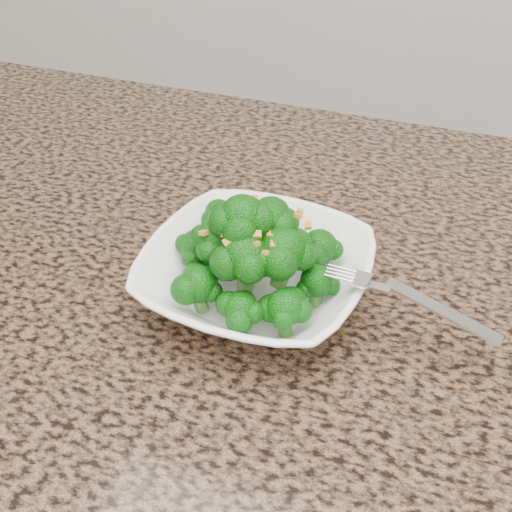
% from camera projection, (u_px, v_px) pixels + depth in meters
% --- Properties ---
extents(granite_counter, '(1.64, 1.04, 0.03)m').
position_uv_depth(granite_counter, '(306.00, 404.00, 0.54)').
color(granite_counter, brown).
rests_on(granite_counter, cabinet).
extents(bowl, '(0.22, 0.22, 0.05)m').
position_uv_depth(bowl, '(256.00, 276.00, 0.61)').
color(bowl, white).
rests_on(bowl, granite_counter).
extents(broccoli_pile, '(0.19, 0.19, 0.07)m').
position_uv_depth(broccoli_pile, '(256.00, 222.00, 0.57)').
color(broccoli_pile, '#0C5709').
rests_on(broccoli_pile, bowl).
extents(garlic_topping, '(0.11, 0.11, 0.01)m').
position_uv_depth(garlic_topping, '(256.00, 184.00, 0.55)').
color(garlic_topping, gold).
rests_on(garlic_topping, broccoli_pile).
extents(fork, '(0.17, 0.06, 0.01)m').
position_uv_depth(fork, '(383.00, 288.00, 0.55)').
color(fork, silver).
rests_on(fork, bowl).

